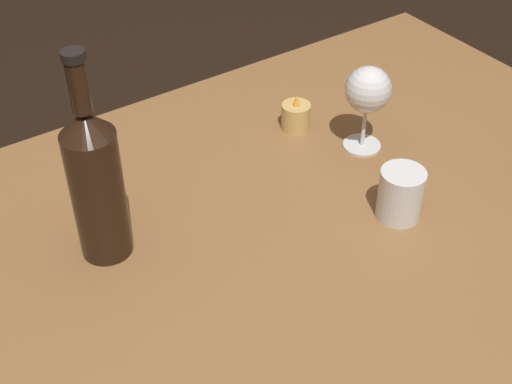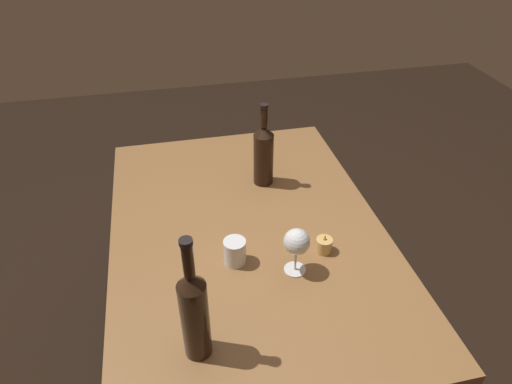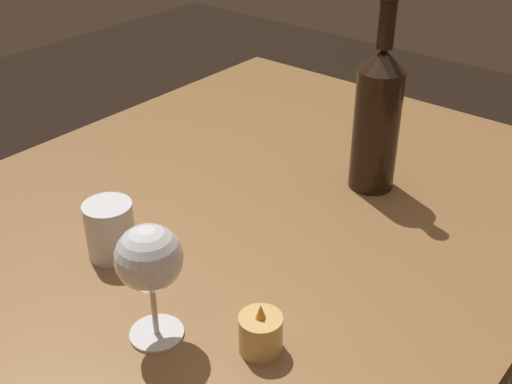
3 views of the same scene
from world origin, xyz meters
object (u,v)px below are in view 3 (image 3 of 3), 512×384
at_px(wine_glass_left, 149,261).
at_px(votive_candle, 261,334).
at_px(wine_bottle, 377,117).
at_px(water_tumbler, 111,232).

bearing_deg(wine_glass_left, votive_candle, 118.67).
bearing_deg(votive_candle, wine_glass_left, -61.33).
relative_size(wine_bottle, votive_candle, 4.82).
xyz_separation_m(water_tumbler, votive_candle, (0.01, 0.28, -0.01)).
height_order(wine_glass_left, votive_candle, wine_glass_left).
relative_size(water_tumbler, votive_candle, 1.23).
distance_m(wine_glass_left, votive_candle, 0.15).
bearing_deg(wine_glass_left, wine_bottle, 178.40).
xyz_separation_m(wine_bottle, votive_candle, (0.42, 0.10, -0.10)).
relative_size(wine_glass_left, wine_bottle, 0.48).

